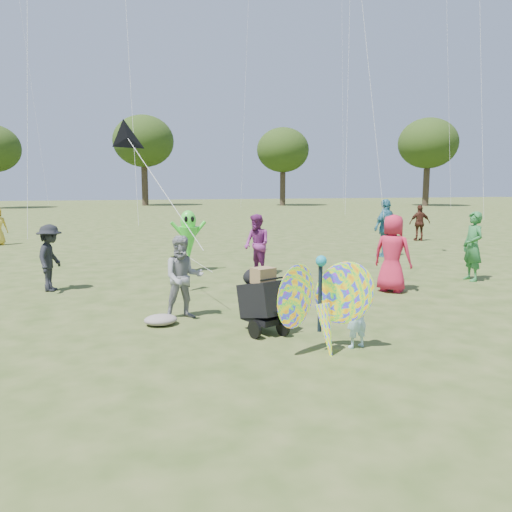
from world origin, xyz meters
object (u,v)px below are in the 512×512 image
(alien_kite, at_px, (189,237))
(crowd_a, at_px, (392,253))
(crowd_h, at_px, (420,223))
(crowd_f, at_px, (473,246))
(child_girl, at_px, (357,315))
(butterfly_kite, at_px, (323,306))
(jogging_stroller, at_px, (261,295))
(crowd_c, at_px, (386,228))
(crowd_e, at_px, (257,244))
(adult_man, at_px, (183,277))
(crowd_b, at_px, (50,258))

(alien_kite, bearing_deg, crowd_a, -45.70)
(crowd_h, relative_size, alien_kite, 0.91)
(crowd_f, xyz_separation_m, crowd_h, (4.33, 8.42, -0.10))
(child_girl, xyz_separation_m, butterfly_kite, (-0.59, -0.07, 0.20))
(child_girl, bearing_deg, jogging_stroller, -60.52)
(butterfly_kite, bearing_deg, crowd_f, 33.75)
(crowd_c, distance_m, alien_kite, 7.01)
(crowd_e, relative_size, jogging_stroller, 1.47)
(crowd_a, distance_m, crowd_f, 2.77)
(crowd_f, bearing_deg, crowd_e, -109.92)
(crowd_e, distance_m, crowd_h, 11.07)
(crowd_h, bearing_deg, adult_man, 52.26)
(crowd_b, relative_size, crowd_c, 0.78)
(crowd_a, distance_m, crowd_c, 5.86)
(crowd_a, bearing_deg, crowd_e, -1.89)
(crowd_a, xyz_separation_m, crowd_b, (-7.49, 2.38, -0.12))
(crowd_c, distance_m, butterfly_kite, 10.55)
(crowd_e, height_order, crowd_h, crowd_e)
(crowd_b, xyz_separation_m, alien_kite, (3.49, 1.73, 0.20))
(crowd_h, bearing_deg, crowd_c, 56.26)
(crowd_a, xyz_separation_m, crowd_h, (7.04, 9.01, -0.10))
(crowd_a, bearing_deg, crowd_b, 33.59)
(alien_kite, bearing_deg, jogging_stroller, -88.17)
(child_girl, distance_m, butterfly_kite, 0.63)
(jogging_stroller, xyz_separation_m, alien_kite, (-0.20, 6.20, 0.36))
(butterfly_kite, bearing_deg, child_girl, 6.57)
(crowd_e, xyz_separation_m, crowd_f, (5.01, -2.48, 0.06))
(crowd_f, bearing_deg, crowd_h, 159.20)
(jogging_stroller, bearing_deg, crowd_f, 2.07)
(adult_man, height_order, alien_kite, alien_kite)
(adult_man, xyz_separation_m, jogging_stroller, (1.13, -1.16, -0.15))
(crowd_c, bearing_deg, adult_man, 16.13)
(crowd_e, distance_m, crowd_f, 5.59)
(crowd_c, relative_size, alien_kite, 1.13)
(crowd_e, bearing_deg, crowd_b, -99.40)
(crowd_b, distance_m, crowd_c, 10.77)
(butterfly_kite, bearing_deg, crowd_e, 81.27)
(crowd_e, bearing_deg, crowd_f, 46.70)
(adult_man, bearing_deg, crowd_f, 12.77)
(adult_man, distance_m, crowd_f, 7.79)
(adult_man, relative_size, crowd_c, 0.78)
(adult_man, distance_m, crowd_h, 15.57)
(crowd_b, height_order, crowd_c, crowd_c)
(crowd_b, xyz_separation_m, crowd_c, (10.43, 2.70, 0.21))
(crowd_h, height_order, alien_kite, alien_kite)
(child_girl, relative_size, jogging_stroller, 0.88)
(crowd_a, height_order, butterfly_kite, crowd_a)
(crowd_c, relative_size, crowd_e, 1.19)
(adult_man, height_order, crowd_e, crowd_e)
(crowd_c, bearing_deg, butterfly_kite, 32.49)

